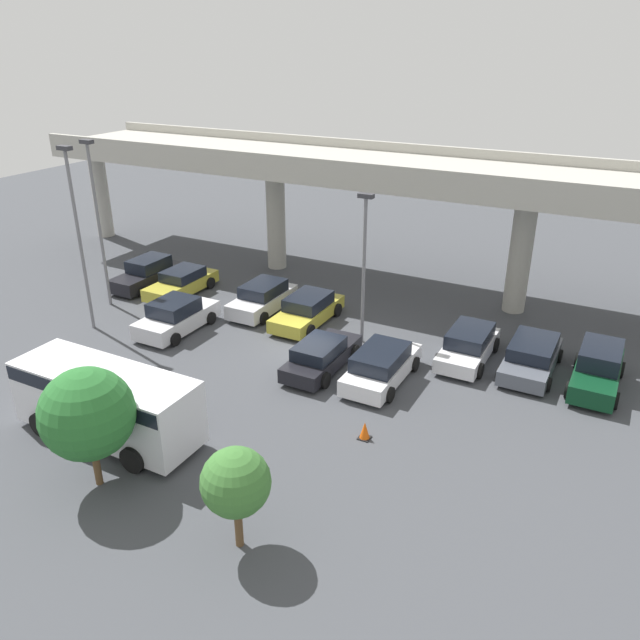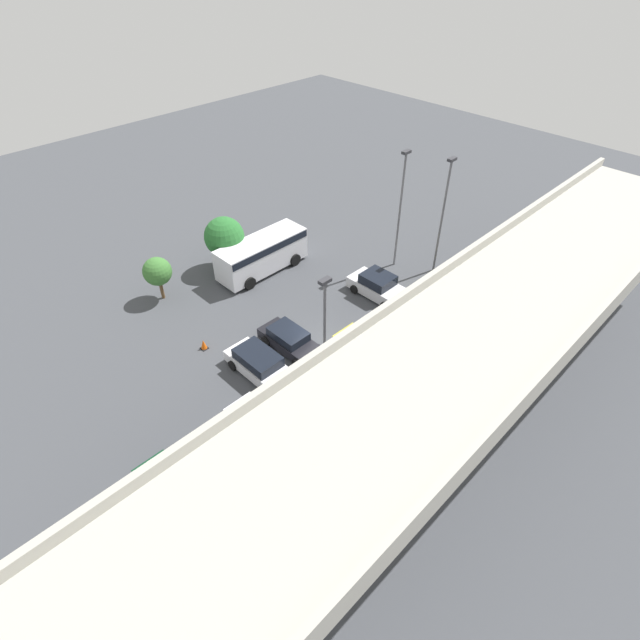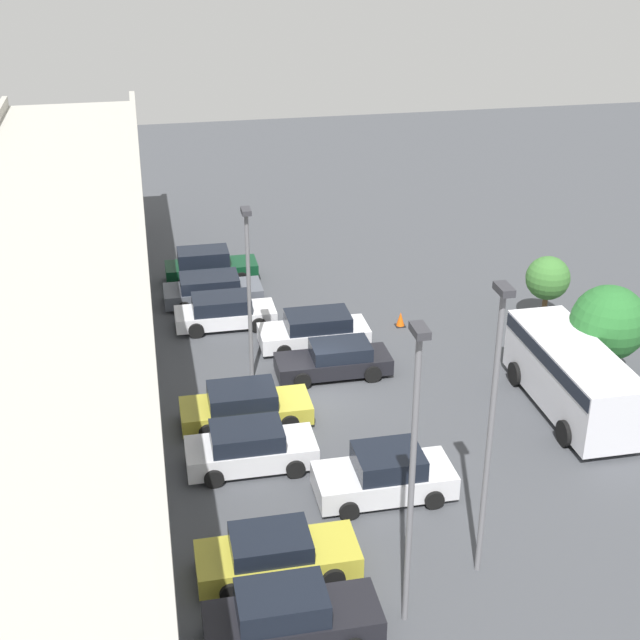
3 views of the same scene
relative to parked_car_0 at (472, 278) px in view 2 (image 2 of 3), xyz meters
The scene contains 19 objects.
ground_plane 12.99m from the parked_car_0, 14.28° to the right, with size 96.68×96.68×0.00m, color #424449.
highway_overpass 15.25m from the parked_car_0, 27.29° to the left, with size 46.29×7.26×7.83m.
parked_car_0 is the anchor object (origin of this frame).
parked_car_1 2.62m from the parked_car_0, ahead, with size 2.10×4.71×1.43m.
parked_car_2 7.01m from the parked_car_0, 36.27° to the right, with size 2.26×4.55×1.68m.
parked_car_3 8.14m from the parked_car_0, ahead, with size 2.12×4.47×1.59m.
parked_car_4 11.01m from the parked_car_0, ahead, with size 2.19×4.84×1.50m.
parked_car_5 14.63m from the parked_car_0, 17.12° to the right, with size 2.04×4.70×1.41m.
parked_car_6 17.21m from the parked_car_0, 13.48° to the right, with size 2.19×4.77×1.53m.
parked_car_7 19.48m from the parked_car_0, ahead, with size 2.11×4.56×1.50m.
parked_car_8 22.23m from the parked_car_0, ahead, with size 2.25×4.71×1.41m.
parked_car_9 24.95m from the parked_car_0, ahead, with size 2.01×4.64×1.73m.
shuttle_bus 15.69m from the parked_car_0, 52.81° to the right, with size 7.26×2.70×2.69m.
lamp_post_near_aisle 14.87m from the parked_car_0, ahead, with size 0.70×0.35×7.27m.
lamp_post_mid_lot 5.44m from the parked_car_0, 87.80° to the right, with size 0.70×0.35×8.90m.
lamp_post_by_overpass 7.56m from the parked_car_0, 74.58° to the right, with size 0.70×0.35×9.08m.
tree_front_left 18.56m from the parked_car_0, 52.85° to the right, with size 3.01×3.01×4.22m.
tree_front_centre 22.47m from the parked_car_0, 41.31° to the right, with size 2.00×2.00×3.27m.
traffic_cone 19.69m from the parked_car_0, 24.76° to the right, with size 0.44×0.44×0.70m.
Camera 2 is at (16.54, 16.72, 21.57)m, focal length 28.00 mm.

